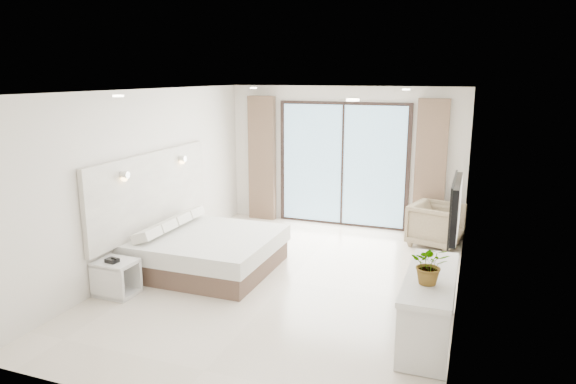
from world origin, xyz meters
name	(u,v)px	position (x,y,z in m)	size (l,w,h in m)	color
ground	(288,282)	(0.00, 0.00, 0.00)	(6.20, 6.20, 0.00)	beige
room_shell	(292,164)	(-0.20, 0.74, 1.58)	(4.62, 6.22, 2.72)	silver
bed	(207,251)	(-1.32, 0.04, 0.29)	(1.97, 1.88, 0.69)	brown
nightstand	(116,278)	(-2.01, -1.21, 0.24)	(0.53, 0.44, 0.48)	silver
phone	(112,260)	(-2.01, -1.27, 0.51)	(0.16, 0.12, 0.05)	black
console_desk	(430,292)	(2.04, -1.00, 0.57)	(0.53, 1.68, 0.77)	silver
plant	(430,269)	(2.04, -1.25, 0.94)	(0.38, 0.43, 0.33)	#33662D
armchair	(436,223)	(1.85, 2.40, 0.41)	(0.80, 0.75, 0.82)	#867A58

